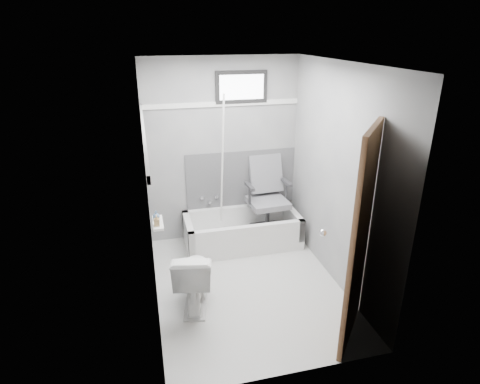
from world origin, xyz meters
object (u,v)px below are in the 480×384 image
object	(u,v)px
door	(407,255)
soap_bottle_b	(156,215)
soap_bottle_a	(157,221)
bathtub	(242,230)
office_chair	(268,197)
toilet	(194,277)

from	to	relation	value
door	soap_bottle_b	bearing A→B (deg)	145.26
soap_bottle_a	bathtub	bearing A→B (deg)	42.44
soap_bottle_a	door	bearing A→B (deg)	-31.82
office_chair	door	size ratio (longest dim) A/B	0.51
soap_bottle_a	soap_bottle_b	xyz separation A→B (m)	(0.00, 0.14, -0.01)
door	soap_bottle_a	size ratio (longest dim) A/B	17.17
bathtub	toilet	xyz separation A→B (m)	(-0.79, -1.12, 0.13)
door	office_chair	bearing A→B (deg)	101.05
office_chair	bathtub	bearing A→B (deg)	-175.61
bathtub	soap_bottle_b	world-z (taller)	soap_bottle_b
office_chair	door	distance (m)	2.33
soap_bottle_a	toilet	bearing A→B (deg)	-18.23
office_chair	toilet	size ratio (longest dim) A/B	1.47
bathtub	office_chair	size ratio (longest dim) A/B	1.48
toilet	soap_bottle_b	xyz separation A→B (m)	(-0.32, 0.25, 0.62)
soap_bottle_b	door	bearing A→B (deg)	-34.74
bathtub	door	bearing A→B (deg)	-69.96
soap_bottle_b	toilet	bearing A→B (deg)	-37.48
office_chair	toilet	world-z (taller)	office_chair
toilet	soap_bottle_b	bearing A→B (deg)	-25.94
toilet	soap_bottle_a	size ratio (longest dim) A/B	5.92
door	soap_bottle_a	world-z (taller)	door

